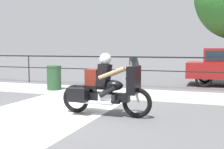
# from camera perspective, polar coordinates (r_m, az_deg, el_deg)

# --- Properties ---
(ground_plane) EXTENTS (120.00, 120.00, 0.00)m
(ground_plane) POSITION_cam_1_polar(r_m,az_deg,el_deg) (7.27, -7.88, -7.65)
(ground_plane) COLOR #565659
(sidewalk_band) EXTENTS (44.00, 2.40, 0.01)m
(sidewalk_band) POSITION_cam_1_polar(r_m,az_deg,el_deg) (10.35, 0.93, -3.72)
(sidewalk_band) COLOR #A8A59E
(sidewalk_band) RESTS_ON ground
(crosswalk_band) EXTENTS (3.05, 6.00, 0.01)m
(crosswalk_band) POSITION_cam_1_polar(r_m,az_deg,el_deg) (7.46, -13.56, -7.38)
(crosswalk_band) COLOR silver
(crosswalk_band) RESTS_ON ground
(fence_railing) EXTENTS (36.00, 0.05, 1.30)m
(fence_railing) POSITION_cam_1_polar(r_m,az_deg,el_deg) (11.88, 3.65, 2.37)
(fence_railing) COLOR black
(fence_railing) RESTS_ON ground
(motorcycle) EXTENTS (2.31, 0.76, 1.52)m
(motorcycle) POSITION_cam_1_polar(r_m,az_deg,el_deg) (6.80, -1.33, -2.70)
(motorcycle) COLOR black
(motorcycle) RESTS_ON ground
(trash_bin) EXTENTS (0.58, 0.58, 0.96)m
(trash_bin) POSITION_cam_1_polar(r_m,az_deg,el_deg) (11.27, -11.69, -0.64)
(trash_bin) COLOR #284C2D
(trash_bin) RESTS_ON ground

